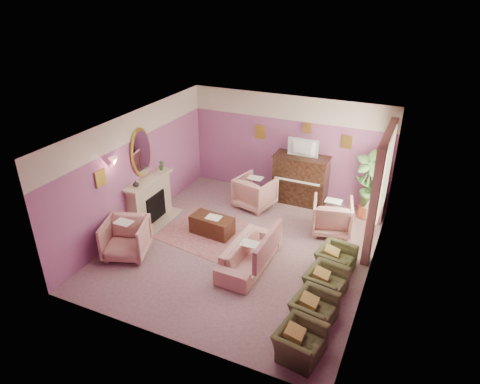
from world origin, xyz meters
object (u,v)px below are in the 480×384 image
at_px(side_table, 371,204).
at_px(floral_armchair_right, 332,215).
at_px(olive_chair_a, 300,338).
at_px(olive_chair_b, 314,306).
at_px(floral_armchair_left, 255,191).
at_px(olive_chair_d, 336,256).
at_px(sofa, 250,250).
at_px(olive_chair_c, 326,279).
at_px(floral_armchair_front, 126,237).
at_px(piano, 300,180).
at_px(television, 302,147).
at_px(coffee_table, 212,225).

bearing_deg(side_table, floral_armchair_right, -123.12).
distance_m(floral_armchair_right, olive_chair_a, 3.94).
bearing_deg(floral_armchair_right, olive_chair_b, -81.88).
distance_m(floral_armchair_left, olive_chair_d, 3.21).
bearing_deg(sofa, olive_chair_c, -8.01).
xyz_separation_m(floral_armchair_right, floral_armchair_front, (-3.83, -2.80, 0.00)).
xyz_separation_m(floral_armchair_right, olive_chair_c, (0.44, -2.28, -0.12)).
distance_m(floral_armchair_front, side_table, 6.03).
xyz_separation_m(piano, olive_chair_d, (1.59, -2.63, -0.31)).
height_order(piano, television, television).
xyz_separation_m(olive_chair_c, olive_chair_d, (0.00, 0.82, 0.00)).
bearing_deg(olive_chair_b, coffee_table, 148.38).
relative_size(olive_chair_d, side_table, 1.13).
relative_size(olive_chair_b, olive_chair_c, 1.00).
xyz_separation_m(coffee_table, olive_chair_c, (2.99, -1.02, 0.12)).
bearing_deg(piano, television, -90.00).
bearing_deg(coffee_table, floral_armchair_front, -129.70).
xyz_separation_m(piano, olive_chair_c, (1.59, -3.45, -0.31)).
height_order(coffee_table, floral_armchair_left, floral_armchair_left).
distance_m(floral_armchair_front, olive_chair_d, 4.48).
distance_m(television, olive_chair_c, 3.96).
bearing_deg(piano, floral_armchair_left, -143.35).
bearing_deg(olive_chair_c, floral_armchair_front, -172.97).
xyz_separation_m(sofa, floral_armchair_right, (1.24, 2.04, 0.09)).
height_order(olive_chair_a, side_table, side_table).
xyz_separation_m(coffee_table, olive_chair_a, (2.99, -2.66, 0.12)).
relative_size(sofa, floral_armchair_right, 2.02).
distance_m(floral_armchair_front, olive_chair_a, 4.42).
bearing_deg(floral_armchair_left, coffee_table, -103.35).
distance_m(olive_chair_c, olive_chair_d, 0.82).
bearing_deg(coffee_table, olive_chair_b, -31.62).
bearing_deg(coffee_table, olive_chair_c, -18.84).
bearing_deg(television, floral_armchair_front, -124.34).
bearing_deg(coffee_table, olive_chair_d, -3.83).
bearing_deg(piano, olive_chair_d, -58.75).
bearing_deg(floral_armchair_right, floral_armchair_front, -143.83).
bearing_deg(olive_chair_d, side_table, 83.47).
xyz_separation_m(sofa, olive_chair_b, (1.68, -1.06, -0.04)).
bearing_deg(floral_armchair_right, side_table, 56.88).
distance_m(piano, floral_armchair_right, 1.65).
bearing_deg(olive_chair_c, television, 115.14).
bearing_deg(floral_armchair_right, olive_chair_d, -73.11).
xyz_separation_m(sofa, olive_chair_d, (1.68, 0.58, -0.04)).
distance_m(piano, olive_chair_a, 5.34).
bearing_deg(piano, sofa, -91.55).
bearing_deg(coffee_table, television, 59.57).
height_order(olive_chair_a, olive_chair_c, same).
distance_m(television, sofa, 3.39).
height_order(floral_armchair_left, olive_chair_a, floral_armchair_left).
height_order(floral_armchair_front, olive_chair_c, floral_armchair_front).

